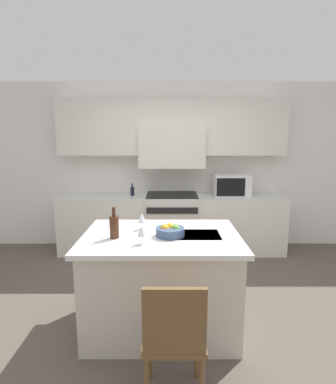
# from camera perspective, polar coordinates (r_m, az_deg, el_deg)

# --- Properties ---
(ground_plane) EXTENTS (10.00, 10.00, 0.00)m
(ground_plane) POSITION_cam_1_polar(r_m,az_deg,el_deg) (3.40, 1.13, -22.15)
(ground_plane) COLOR brown
(back_cabinetry) EXTENTS (10.00, 0.46, 2.70)m
(back_cabinetry) POSITION_cam_1_polar(r_m,az_deg,el_deg) (4.91, 0.74, 7.70)
(back_cabinetry) COLOR silver
(back_cabinetry) RESTS_ON ground_plane
(back_counter) EXTENTS (3.54, 0.62, 0.92)m
(back_counter) POSITION_cam_1_polar(r_m,az_deg,el_deg) (4.86, 0.74, -5.99)
(back_counter) COLOR silver
(back_counter) RESTS_ON ground_plane
(range_stove) EXTENTS (0.83, 0.70, 0.94)m
(range_stove) POSITION_cam_1_polar(r_m,az_deg,el_deg) (4.83, 0.75, -5.93)
(range_stove) COLOR beige
(range_stove) RESTS_ON ground_plane
(microwave) EXTENTS (0.55, 0.40, 0.34)m
(microwave) POSITION_cam_1_polar(r_m,az_deg,el_deg) (4.82, 11.99, 1.28)
(microwave) COLOR silver
(microwave) RESTS_ON back_counter
(kitchen_island) EXTENTS (1.46, 1.02, 0.93)m
(kitchen_island) POSITION_cam_1_polar(r_m,az_deg,el_deg) (3.00, -1.24, -16.52)
(kitchen_island) COLOR beige
(kitchen_island) RESTS_ON ground_plane
(island_chair) EXTENTS (0.42, 0.40, 0.93)m
(island_chair) POSITION_cam_1_polar(r_m,az_deg,el_deg) (2.20, 1.15, -25.74)
(island_chair) COLOR brown
(island_chair) RESTS_ON ground_plane
(wine_bottle) EXTENTS (0.08, 0.08, 0.28)m
(wine_bottle) POSITION_cam_1_polar(r_m,az_deg,el_deg) (2.74, -10.19, -6.46)
(wine_bottle) COLOR #422314
(wine_bottle) RESTS_ON kitchen_island
(wine_glass_near) EXTENTS (0.08, 0.08, 0.17)m
(wine_glass_near) POSITION_cam_1_polar(r_m,az_deg,el_deg) (2.56, -4.97, -7.46)
(wine_glass_near) COLOR white
(wine_glass_near) RESTS_ON kitchen_island
(wine_glass_far) EXTENTS (0.08, 0.08, 0.17)m
(wine_glass_far) POSITION_cam_1_polar(r_m,az_deg,el_deg) (2.95, -4.98, -5.02)
(wine_glass_far) COLOR white
(wine_glass_far) RESTS_ON kitchen_island
(fruit_bowl) EXTENTS (0.26, 0.26, 0.11)m
(fruit_bowl) POSITION_cam_1_polar(r_m,az_deg,el_deg) (2.77, 0.41, -7.42)
(fruit_bowl) COLOR #384C6B
(fruit_bowl) RESTS_ON kitchen_island
(oil_bottle_on_counter) EXTENTS (0.06, 0.06, 0.20)m
(oil_bottle_on_counter) POSITION_cam_1_polar(r_m,az_deg,el_deg) (4.76, -6.80, 0.19)
(oil_bottle_on_counter) COLOR black
(oil_bottle_on_counter) RESTS_ON back_counter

